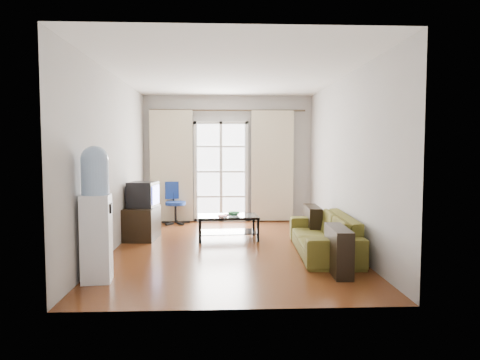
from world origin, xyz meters
The scene contains 20 objects.
floor centered at (0.00, 0.00, 0.00)m, with size 5.20×5.20×0.00m, color brown.
ceiling centered at (0.00, 0.00, 2.70)m, with size 5.20×5.20×0.00m, color white.
wall_back centered at (0.00, 2.60, 1.35)m, with size 3.60×0.02×2.70m, color #B3AFAA.
wall_front centered at (0.00, -2.60, 1.35)m, with size 3.60×0.02×2.70m, color #B3AFAA.
wall_left centered at (-1.80, 0.00, 1.35)m, with size 0.02×5.20×2.70m, color #B3AFAA.
wall_right centered at (1.80, 0.00, 1.35)m, with size 0.02×5.20×2.70m, color #B3AFAA.
french_door centered at (-0.15, 2.54, 1.07)m, with size 1.16×0.06×2.15m.
curtain_rod centered at (0.00, 2.50, 2.38)m, with size 0.04×0.04×3.30m, color #4C3F2D.
curtain_left centered at (-1.20, 2.48, 1.20)m, with size 0.90×0.07×2.35m, color beige.
curtain_right centered at (0.95, 2.48, 1.20)m, with size 0.90×0.07×2.35m, color beige.
radiator centered at (0.80, 2.50, 0.33)m, with size 0.64×0.12×0.64m, color gray.
sofa centered at (1.37, -0.41, 0.29)m, with size 0.88×2.04×0.58m, color brown.
coffee_table centered at (-0.03, 0.67, 0.27)m, with size 1.06×0.65×0.42m.
bowl centered at (0.07, 0.68, 0.44)m, with size 0.27×0.27×0.05m, color #35924D.
book centered at (-0.20, 0.54, 0.43)m, with size 0.17×0.21×0.02m, color #B53116.
remote centered at (-0.02, 0.71, 0.42)m, with size 0.15×0.04×0.02m, color black.
tv_stand centered at (-1.52, 0.76, 0.28)m, with size 0.50×0.75×0.55m, color black.
crt_tv centered at (-1.52, 0.80, 0.77)m, with size 0.54×0.54×0.44m.
task_chair centered at (-1.11, 2.28, 0.26)m, with size 0.76×0.76×0.87m.
water_cooler centered at (-1.60, -1.65, 0.83)m, with size 0.37×0.36×1.59m.
Camera 1 is at (-0.15, -6.63, 1.54)m, focal length 32.00 mm.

